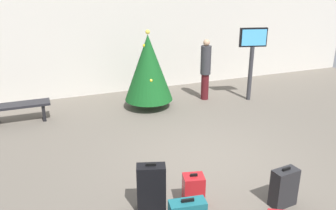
% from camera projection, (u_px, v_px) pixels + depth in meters
% --- Properties ---
extents(ground_plane, '(16.00, 16.00, 0.00)m').
position_uv_depth(ground_plane, '(208.00, 162.00, 6.82)').
color(ground_plane, '#665E54').
extents(back_wall, '(16.00, 0.20, 2.89)m').
position_uv_depth(back_wall, '(134.00, 44.00, 10.69)').
color(back_wall, beige).
rests_on(back_wall, ground_plane).
extents(holiday_tree, '(1.29, 1.29, 2.11)m').
position_uv_depth(holiday_tree, '(148.00, 68.00, 9.27)').
color(holiday_tree, '#4C3319').
rests_on(holiday_tree, ground_plane).
extents(flight_info_kiosk, '(0.77, 0.26, 2.06)m').
position_uv_depth(flight_info_kiosk, '(252.00, 52.00, 9.76)').
color(flight_info_kiosk, '#333338').
rests_on(flight_info_kiosk, ground_plane).
extents(waiting_bench, '(1.42, 0.44, 0.48)m').
position_uv_depth(waiting_bench, '(20.00, 109.00, 8.55)').
color(waiting_bench, black).
rests_on(waiting_bench, ground_plane).
extents(traveller_0, '(0.40, 0.40, 1.74)m').
position_uv_depth(traveller_0, '(206.00, 68.00, 9.97)').
color(traveller_0, '#4C1419').
rests_on(traveller_0, ground_plane).
extents(suitcase_1, '(0.43, 0.26, 0.66)m').
position_uv_depth(suitcase_1, '(284.00, 188.00, 5.46)').
color(suitcase_1, '#232326').
rests_on(suitcase_1, ground_plane).
extents(suitcase_3, '(0.48, 0.34, 0.81)m').
position_uv_depth(suitcase_3, '(151.00, 188.00, 5.31)').
color(suitcase_3, black).
rests_on(suitcase_3, ground_plane).
extents(suitcase_6, '(0.37, 0.33, 0.56)m').
position_uv_depth(suitcase_6, '(193.00, 191.00, 5.47)').
color(suitcase_6, '#B2191E').
rests_on(suitcase_6, ground_plane).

